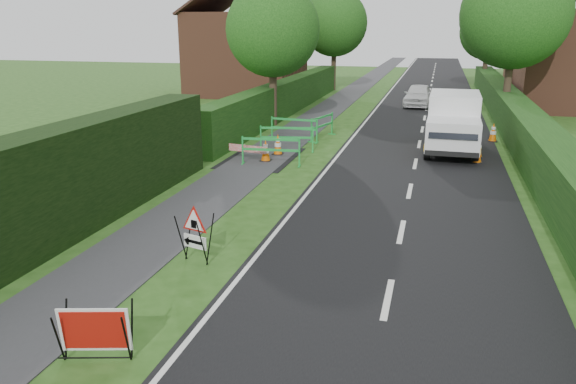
{
  "coord_description": "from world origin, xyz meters",
  "views": [
    {
      "loc": [
        3.1,
        -8.15,
        4.68
      ],
      "look_at": [
        -0.28,
        4.55,
        0.77
      ],
      "focal_mm": 35.0,
      "sensor_mm": 36.0,
      "label": 1
    }
  ],
  "objects_px": {
    "red_rect_sign": "(95,331)",
    "hatchback_car": "(418,95)",
    "works_van": "(453,122)",
    "triangle_sign": "(193,230)"
  },
  "relations": [
    {
      "from": "red_rect_sign",
      "to": "works_van",
      "type": "distance_m",
      "value": 16.82
    },
    {
      "from": "red_rect_sign",
      "to": "hatchback_car",
      "type": "height_order",
      "value": "hatchback_car"
    },
    {
      "from": "triangle_sign",
      "to": "hatchback_car",
      "type": "bearing_deg",
      "value": 98.51
    },
    {
      "from": "works_van",
      "to": "hatchback_car",
      "type": "xyz_separation_m",
      "value": [
        -1.78,
        12.61,
        -0.49
      ]
    },
    {
      "from": "triangle_sign",
      "to": "hatchback_car",
      "type": "height_order",
      "value": "hatchback_car"
    },
    {
      "from": "red_rect_sign",
      "to": "hatchback_car",
      "type": "bearing_deg",
      "value": 67.83
    },
    {
      "from": "triangle_sign",
      "to": "works_van",
      "type": "height_order",
      "value": "works_van"
    },
    {
      "from": "triangle_sign",
      "to": "works_van",
      "type": "xyz_separation_m",
      "value": [
        5.21,
        12.38,
        0.43
      ]
    },
    {
      "from": "red_rect_sign",
      "to": "works_van",
      "type": "relative_size",
      "value": 0.23
    },
    {
      "from": "red_rect_sign",
      "to": "works_van",
      "type": "bearing_deg",
      "value": 56.73
    }
  ]
}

